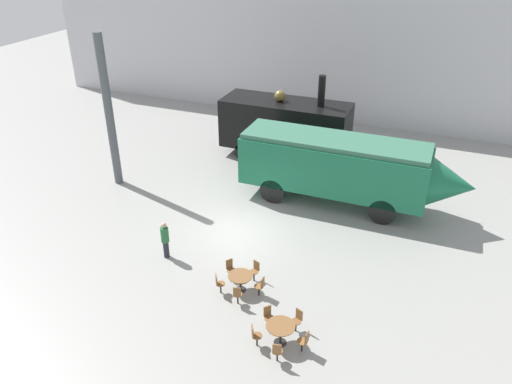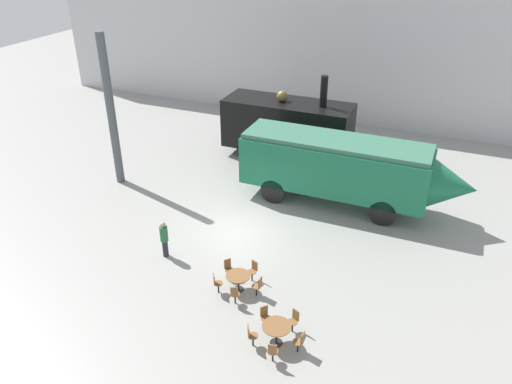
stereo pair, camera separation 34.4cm
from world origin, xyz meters
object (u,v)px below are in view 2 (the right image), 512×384
at_px(cafe_table_near, 238,278).
at_px(cafe_table_mid, 277,329).
at_px(steam_locomotive, 288,125).
at_px(streamlined_locomotive, 350,167).
at_px(visitor_person, 164,238).
at_px(cafe_chair_0, 253,269).

xyz_separation_m(cafe_table_near, cafe_table_mid, (2.34, -2.03, 0.07)).
distance_m(steam_locomotive, streamlined_locomotive, 6.41).
bearing_deg(visitor_person, cafe_table_mid, -24.99).
bearing_deg(cafe_table_near, cafe_table_mid, -40.88).
bearing_deg(visitor_person, steam_locomotive, 83.41).
bearing_deg(cafe_chair_0, cafe_table_mid, 56.15).
height_order(cafe_table_near, cafe_table_mid, cafe_table_mid).
bearing_deg(cafe_chair_0, streamlined_locomotive, -175.20).
xyz_separation_m(streamlined_locomotive, cafe_table_mid, (0.05, -10.12, -1.46)).
bearing_deg(cafe_table_mid, steam_locomotive, 108.38).
height_order(streamlined_locomotive, cafe_table_mid, streamlined_locomotive).
bearing_deg(streamlined_locomotive, cafe_table_near, -105.84).
relative_size(streamlined_locomotive, cafe_table_near, 11.71).
relative_size(cafe_table_mid, visitor_person, 0.58).
distance_m(streamlined_locomotive, cafe_table_mid, 10.22).
distance_m(cafe_chair_0, visitor_person, 4.10).
relative_size(steam_locomotive, cafe_table_mid, 7.52).
height_order(steam_locomotive, visitor_person, steam_locomotive).
bearing_deg(cafe_chair_0, steam_locomotive, -146.54).
height_order(steam_locomotive, cafe_table_mid, steam_locomotive).
distance_m(steam_locomotive, visitor_person, 11.69).
xyz_separation_m(cafe_table_near, visitor_person, (-3.79, 0.83, 0.35)).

